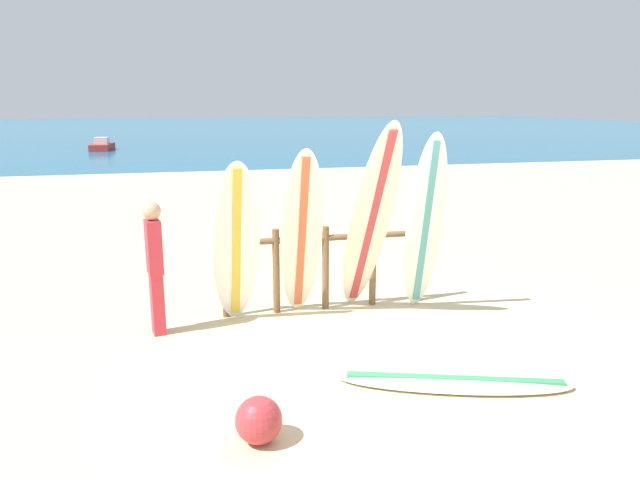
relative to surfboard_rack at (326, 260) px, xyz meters
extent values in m
plane|color=beige|center=(0.29, -1.54, -0.66)|extent=(120.00, 120.00, 0.00)
cube|color=#196B93|center=(0.29, 56.46, -0.66)|extent=(120.00, 80.00, 0.01)
cylinder|color=brown|center=(-1.30, 0.00, -0.11)|extent=(0.09, 0.09, 1.10)
cylinder|color=brown|center=(-0.65, 0.00, -0.11)|extent=(0.09, 0.09, 1.10)
cylinder|color=brown|center=(0.00, 0.00, -0.11)|extent=(0.09, 0.09, 1.10)
cylinder|color=brown|center=(0.65, 0.00, -0.11)|extent=(0.09, 0.09, 1.10)
cylinder|color=brown|center=(1.30, 0.00, -0.11)|extent=(0.09, 0.09, 1.10)
cylinder|color=brown|center=(0.00, 0.00, 0.29)|extent=(2.70, 0.08, 0.08)
ellipsoid|color=white|center=(-1.18, -0.28, 0.35)|extent=(0.62, 0.58, 2.03)
cube|color=gold|center=(-1.18, -0.28, 0.35)|extent=(0.15, 0.51, 1.87)
ellipsoid|color=white|center=(-0.37, -0.27, 0.42)|extent=(0.54, 0.73, 2.16)
cube|color=#CC5933|center=(-0.37, -0.27, 0.42)|extent=(0.11, 0.68, 1.99)
ellipsoid|color=silver|center=(0.45, -0.45, 0.58)|extent=(0.68, 1.24, 2.48)
cube|color=#B73338|center=(0.45, -0.45, 0.58)|extent=(0.23, 1.11, 2.29)
ellipsoid|color=white|center=(1.18, -0.42, 0.50)|extent=(0.52, 0.63, 2.33)
cube|color=teal|center=(1.18, -0.42, 0.50)|extent=(0.12, 0.58, 2.14)
ellipsoid|color=white|center=(0.66, -2.40, -0.63)|extent=(2.30, 1.24, 0.07)
cube|color=#388C59|center=(0.66, -2.40, -0.63)|extent=(1.99, 0.76, 0.08)
cube|color=#D8333F|center=(-2.12, -0.37, -0.30)|extent=(0.17, 0.23, 0.74)
cube|color=#D8333F|center=(-2.12, -0.37, 0.38)|extent=(0.20, 0.28, 0.62)
sphere|color=tan|center=(-2.12, -0.37, 0.80)|extent=(0.21, 0.21, 0.21)
cube|color=#B22D28|center=(-5.66, 28.45, -0.48)|extent=(1.21, 2.47, 0.35)
cube|color=silver|center=(-5.66, 28.45, -0.12)|extent=(0.78, 0.92, 0.36)
sphere|color=#B73338|center=(-1.31, -2.93, -0.47)|extent=(0.38, 0.38, 0.38)
camera|label=1|loc=(-1.86, -7.18, 2.00)|focal=33.27mm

